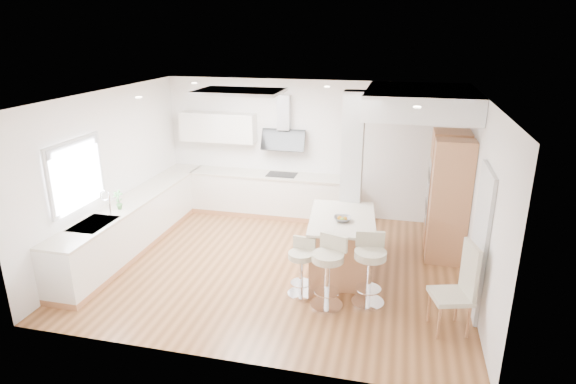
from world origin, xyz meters
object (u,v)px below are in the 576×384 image
(bar_stool_a, at_px, (301,264))
(bar_stool_c, at_px, (370,266))
(peninsula, at_px, (341,244))
(dining_chair, at_px, (460,285))
(bar_stool_b, at_px, (328,268))

(bar_stool_a, relative_size, bar_stool_c, 0.84)
(bar_stool_c, bearing_deg, peninsula, 111.65)
(peninsula, height_order, bar_stool_c, bar_stool_c)
(peninsula, xyz_separation_m, dining_chair, (1.68, -1.28, 0.18))
(bar_stool_b, bearing_deg, dining_chair, 12.27)
(bar_stool_b, xyz_separation_m, bar_stool_c, (0.56, 0.21, 0.00))
(bar_stool_a, height_order, dining_chair, dining_chair)
(bar_stool_a, xyz_separation_m, bar_stool_b, (0.43, -0.21, 0.09))
(bar_stool_c, bearing_deg, bar_stool_b, -167.48)
(bar_stool_c, bearing_deg, dining_chair, -26.86)
(bar_stool_c, distance_m, dining_chair, 1.23)
(peninsula, height_order, bar_stool_a, peninsula)
(bar_stool_b, bearing_deg, bar_stool_a, 171.57)
(peninsula, height_order, dining_chair, dining_chair)
(peninsula, bearing_deg, bar_stool_b, -98.37)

